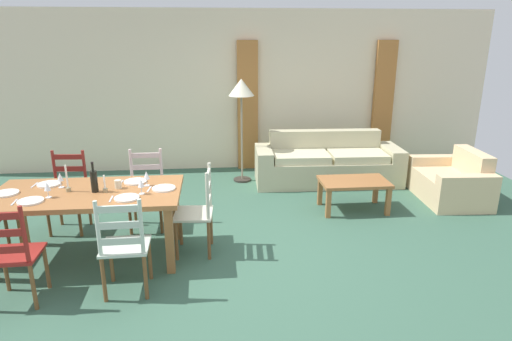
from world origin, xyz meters
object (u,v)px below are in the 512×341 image
wine_glass_far_right (146,176)px  dining_table (87,199)px  coffee_cup_primary (118,184)px  dining_chair_far_right (147,190)px  dining_chair_near_right (124,246)px  coffee_table (354,185)px  wine_glass_far_left (60,178)px  dining_chair_near_left (12,254)px  couch (327,164)px  dining_chair_far_left (69,192)px  armchair_upholstered (454,183)px  dining_chair_head_east (198,211)px  wine_bottle (94,181)px  wine_glass_near_left (47,187)px  standing_lamp (241,94)px  wine_glass_near_right (141,184)px

wine_glass_far_right → dining_table: bearing=-168.1°
coffee_cup_primary → dining_chair_far_right: bearing=76.3°
dining_chair_near_right → coffee_table: (2.67, 1.77, -0.12)m
dining_chair_far_right → wine_glass_far_left: (-0.77, -0.62, 0.38)m
dining_chair_near_left → wine_glass_far_left: dining_chair_near_left is taller
wine_glass_far_right → couch: 3.34m
dining_chair_far_left → wine_glass_far_left: 0.76m
coffee_cup_primary → armchair_upholstered: bearing=15.5°
couch → coffee_table: bearing=-87.2°
dining_table → dining_chair_head_east: size_ratio=1.98×
dining_table → couch: couch is taller
dining_chair_near_right → wine_bottle: size_ratio=3.04×
wine_glass_near_left → wine_bottle: bearing=17.0°
dining_chair_head_east → armchair_upholstered: bearing=19.3°
wine_glass_far_left → dining_chair_head_east: bearing=-4.8°
dining_chair_near_left → armchair_upholstered: (5.16, 2.08, -0.23)m
wine_glass_far_left → coffee_table: wine_glass_far_left is taller
dining_chair_head_east → wine_glass_far_left: bearing=175.2°
dining_chair_far_right → dining_chair_head_east: (0.65, -0.74, 0.00)m
dining_chair_near_left → wine_glass_far_right: dining_chair_near_left is taller
armchair_upholstered → dining_table: bearing=-164.7°
dining_chair_near_right → couch: 3.97m
dining_chair_near_left → armchair_upholstered: 5.57m
dining_chair_head_east → armchair_upholstered: dining_chair_head_east is taller
dining_chair_near_right → armchair_upholstered: bearing=25.4°
wine_bottle → coffee_table: (3.07, 1.06, -0.51)m
dining_chair_near_right → dining_chair_head_east: 0.98m
wine_glass_near_left → coffee_cup_primary: bearing=18.8°
dining_chair_head_east → armchair_upholstered: size_ratio=0.80×
wine_glass_far_right → dining_chair_head_east: bearing=-9.8°
coffee_cup_primary → wine_glass_far_left: bearing=172.3°
wine_glass_near_left → standing_lamp: (2.07, 2.59, 0.55)m
dining_chair_near_left → dining_chair_near_right: same height
wine_glass_near_left → coffee_table: 3.71m
wine_bottle → standing_lamp: standing_lamp is taller
couch → dining_chair_head_east: bearing=-131.6°
wine_glass_far_right → standing_lamp: (1.16, 2.32, 0.55)m
dining_table → dining_chair_far_right: (0.48, 0.77, -0.19)m
dining_chair_head_east → couch: bearing=48.4°
dining_chair_head_east → wine_bottle: size_ratio=3.04×
dining_chair_head_east → wine_glass_far_right: (-0.53, 0.09, 0.38)m
dining_table → dining_chair_far_right: dining_chair_far_right is taller
dining_chair_head_east → dining_chair_far_left: bearing=154.3°
dining_chair_near_right → standing_lamp: standing_lamp is taller
dining_chair_far_right → couch: (2.62, 1.49, -0.19)m
wine_glass_near_left → dining_table: bearing=24.2°
wine_bottle → armchair_upholstered: wine_bottle is taller
wine_glass_near_left → couch: 4.22m
wine_glass_near_right → wine_glass_near_left: bearing=-179.0°
dining_chair_near_left → wine_bottle: (0.54, 0.77, 0.39)m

